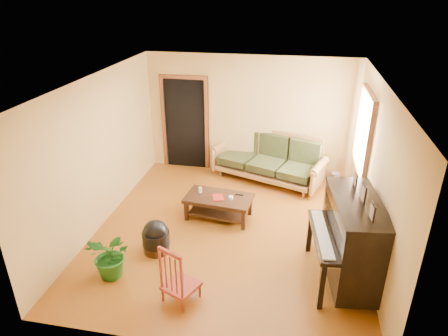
% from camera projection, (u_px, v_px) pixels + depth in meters
% --- Properties ---
extents(floor, '(5.00, 5.00, 0.00)m').
position_uv_depth(floor, '(229.00, 230.00, 6.95)').
color(floor, '#68360D').
rests_on(floor, ground).
extents(doorway, '(1.08, 0.16, 2.05)m').
position_uv_depth(doorway, '(185.00, 124.00, 8.97)').
color(doorway, black).
rests_on(doorway, floor).
extents(window, '(0.12, 1.36, 1.46)m').
position_uv_depth(window, '(364.00, 132.00, 7.10)').
color(window, white).
rests_on(window, right_wall).
extents(sofa, '(2.55, 1.72, 1.01)m').
position_uv_depth(sofa, '(268.00, 159.00, 8.53)').
color(sofa, olive).
rests_on(sofa, floor).
extents(coffee_table, '(1.25, 0.77, 0.43)m').
position_uv_depth(coffee_table, '(219.00, 207.00, 7.26)').
color(coffee_table, black).
rests_on(coffee_table, floor).
extents(armchair, '(1.01, 1.04, 0.89)m').
position_uv_depth(armchair, '(346.00, 215.00, 6.57)').
color(armchair, olive).
rests_on(armchair, floor).
extents(piano, '(1.03, 1.55, 1.29)m').
position_uv_depth(piano, '(352.00, 241.00, 5.57)').
color(piano, black).
rests_on(piano, floor).
extents(footstool, '(0.57, 0.57, 0.42)m').
position_uv_depth(footstool, '(156.00, 240.00, 6.34)').
color(footstool, black).
rests_on(footstool, floor).
extents(red_chair, '(0.56, 0.58, 0.89)m').
position_uv_depth(red_chair, '(180.00, 272.00, 5.27)').
color(red_chair, maroon).
rests_on(red_chair, floor).
extents(leaning_frame, '(0.46, 0.18, 0.60)m').
position_uv_depth(leaning_frame, '(316.00, 165.00, 8.73)').
color(leaning_frame, '#B18D3B').
rests_on(leaning_frame, floor).
extents(ceramic_crock, '(0.24, 0.24, 0.23)m').
position_uv_depth(ceramic_crock, '(335.00, 178.00, 8.56)').
color(ceramic_crock, '#34479E').
rests_on(ceramic_crock, floor).
extents(potted_plant, '(0.82, 0.78, 0.73)m').
position_uv_depth(potted_plant, '(111.00, 256.00, 5.73)').
color(potted_plant, '#1A5317').
rests_on(potted_plant, floor).
extents(book, '(0.25, 0.29, 0.02)m').
position_uv_depth(book, '(213.00, 198.00, 7.10)').
color(book, maroon).
rests_on(book, coffee_table).
extents(candle, '(0.07, 0.07, 0.11)m').
position_uv_depth(candle, '(200.00, 190.00, 7.28)').
color(candle, white).
rests_on(candle, coffee_table).
extents(glass_jar, '(0.11, 0.11, 0.06)m').
position_uv_depth(glass_jar, '(231.00, 198.00, 7.07)').
color(glass_jar, white).
rests_on(glass_jar, coffee_table).
extents(remote, '(0.15, 0.05, 0.01)m').
position_uv_depth(remote, '(239.00, 194.00, 7.22)').
color(remote, black).
rests_on(remote, coffee_table).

